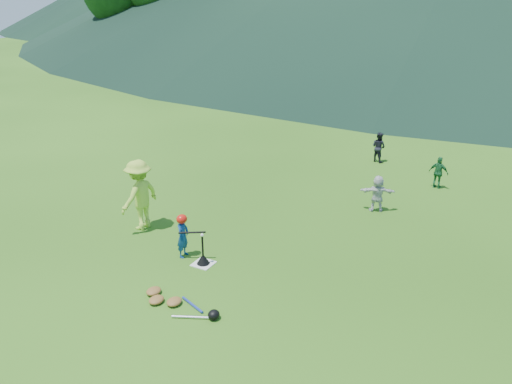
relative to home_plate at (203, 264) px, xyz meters
The scene contains 12 objects.
ground 0.01m from the home_plate, ahead, with size 120.00×120.00×0.00m, color #264F12.
home_plate is the anchor object (origin of this frame).
baseball 0.73m from the home_plate, ahead, with size 0.08×0.08×0.08m, color white.
batter_child 0.81m from the home_plate, behind, with size 0.38×0.25×1.03m, color navy.
adult_coach 2.78m from the home_plate, 161.83° to the left, with size 1.20×0.69×1.86m, color #ACD53E.
fielder_b 9.41m from the home_plate, 81.65° to the left, with size 0.53×0.42×1.10m, color black.
fielder_c 8.46m from the home_plate, 63.46° to the left, with size 0.60×0.25×1.03m, color #1D6332.
fielder_d 5.54m from the home_plate, 61.93° to the left, with size 0.98×0.31×1.05m, color silver.
batting_tee 0.12m from the home_plate, ahead, with size 0.30×0.30×0.68m.
batter_gear 1.10m from the home_plate, behind, with size 0.70×0.34×0.39m.
equipment_pile 1.66m from the home_plate, 76.20° to the right, with size 1.80×0.67×0.19m.
outfield_fence 28.01m from the home_plate, 90.00° to the left, with size 70.07×0.08×1.33m.
Camera 1 is at (5.84, -8.15, 5.74)m, focal length 35.00 mm.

